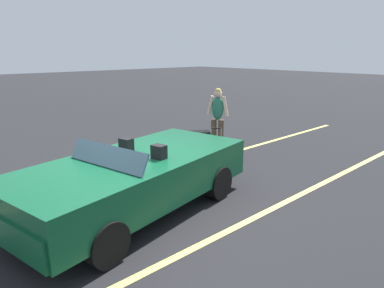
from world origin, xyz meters
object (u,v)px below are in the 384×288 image
object	(u,v)px
convertible_car	(125,182)
duffel_bag	(229,151)
traveler_person	(218,116)
suitcase_medium_bright	(216,159)
suitcase_large_black	(200,147)

from	to	relation	value
convertible_car	duffel_bag	xyz separation A→B (m)	(-3.67, -1.05, -0.43)
duffel_bag	traveler_person	size ratio (longest dim) A/B	0.42
convertible_car	suitcase_medium_bright	bearing A→B (deg)	179.27
suitcase_large_black	duffel_bag	world-z (taller)	suitcase_large_black
convertible_car	suitcase_large_black	size ratio (longest dim) A/B	5.93
convertible_car	suitcase_large_black	xyz separation A→B (m)	(-2.89, -1.30, -0.22)
convertible_car	duffel_bag	distance (m)	3.84
suitcase_large_black	suitcase_medium_bright	bearing A→B (deg)	12.25
convertible_car	suitcase_large_black	bearing A→B (deg)	-166.69
suitcase_large_black	traveler_person	size ratio (longest dim) A/B	0.45
suitcase_large_black	suitcase_medium_bright	size ratio (longest dim) A/B	0.74
suitcase_large_black	convertible_car	bearing A→B (deg)	-33.21
suitcase_large_black	duffel_bag	bearing A→B (deg)	104.81
convertible_car	traveler_person	size ratio (longest dim) A/B	2.66
suitcase_large_black	suitcase_medium_bright	xyz separation A→B (m)	(0.31, 0.84, -0.06)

